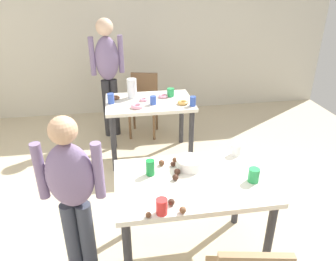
{
  "coord_description": "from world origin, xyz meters",
  "views": [
    {
      "loc": [
        -0.36,
        -2.04,
        2.11
      ],
      "look_at": [
        0.04,
        0.43,
        0.9
      ],
      "focal_mm": 34.29,
      "sensor_mm": 36.0,
      "label": 1
    }
  ],
  "objects_px": {
    "person_girl_near": "(72,191)",
    "mixing_bowl": "(189,163)",
    "dining_table_near": "(192,191)",
    "pitcher_far": "(132,88)",
    "dining_table_far": "(150,110)",
    "soda_can": "(150,167)",
    "chair_far_table": "(144,100)",
    "person_adult_far": "(108,68)"
  },
  "relations": [
    {
      "from": "dining_table_far",
      "to": "mixing_bowl",
      "type": "height_order",
      "value": "mixing_bowl"
    },
    {
      "from": "soda_can",
      "to": "mixing_bowl",
      "type": "bearing_deg",
      "value": 7.47
    },
    {
      "from": "person_girl_near",
      "to": "soda_can",
      "type": "height_order",
      "value": "person_girl_near"
    },
    {
      "from": "dining_table_far",
      "to": "person_girl_near",
      "type": "distance_m",
      "value": 1.91
    },
    {
      "from": "person_adult_far",
      "to": "mixing_bowl",
      "type": "xyz_separation_m",
      "value": [
        0.62,
        -2.23,
        -0.2
      ]
    },
    {
      "from": "dining_table_far",
      "to": "mixing_bowl",
      "type": "xyz_separation_m",
      "value": [
        0.14,
        -1.53,
        0.16
      ]
    },
    {
      "from": "dining_table_far",
      "to": "person_girl_near",
      "type": "height_order",
      "value": "person_girl_near"
    },
    {
      "from": "dining_table_far",
      "to": "pitcher_far",
      "type": "bearing_deg",
      "value": 141.72
    },
    {
      "from": "chair_far_table",
      "to": "pitcher_far",
      "type": "height_order",
      "value": "pitcher_far"
    },
    {
      "from": "dining_table_far",
      "to": "soda_can",
      "type": "xyz_separation_m",
      "value": [
        -0.17,
        -1.57,
        0.18
      ]
    },
    {
      "from": "person_girl_near",
      "to": "mixing_bowl",
      "type": "bearing_deg",
      "value": 14.74
    },
    {
      "from": "person_girl_near",
      "to": "mixing_bowl",
      "type": "height_order",
      "value": "person_girl_near"
    },
    {
      "from": "dining_table_near",
      "to": "person_adult_far",
      "type": "relative_size",
      "value": 0.7
    },
    {
      "from": "mixing_bowl",
      "to": "dining_table_near",
      "type": "bearing_deg",
      "value": -95.07
    },
    {
      "from": "dining_table_near",
      "to": "pitcher_far",
      "type": "distance_m",
      "value": 1.89
    },
    {
      "from": "dining_table_near",
      "to": "pitcher_far",
      "type": "relative_size",
      "value": 4.79
    },
    {
      "from": "dining_table_near",
      "to": "dining_table_far",
      "type": "height_order",
      "value": "same"
    },
    {
      "from": "person_girl_near",
      "to": "soda_can",
      "type": "distance_m",
      "value": 0.58
    },
    {
      "from": "mixing_bowl",
      "to": "person_girl_near",
      "type": "bearing_deg",
      "value": -165.26
    },
    {
      "from": "chair_far_table",
      "to": "mixing_bowl",
      "type": "xyz_separation_m",
      "value": [
        0.15,
        -2.24,
        0.29
      ]
    },
    {
      "from": "dining_table_near",
      "to": "person_girl_near",
      "type": "xyz_separation_m",
      "value": [
        -0.85,
        -0.07,
        0.15
      ]
    },
    {
      "from": "dining_table_far",
      "to": "person_girl_near",
      "type": "xyz_separation_m",
      "value": [
        -0.72,
        -1.76,
        0.16
      ]
    },
    {
      "from": "person_girl_near",
      "to": "chair_far_table",
      "type": "bearing_deg",
      "value": 73.96
    },
    {
      "from": "person_adult_far",
      "to": "mixing_bowl",
      "type": "height_order",
      "value": "person_adult_far"
    },
    {
      "from": "pitcher_far",
      "to": "dining_table_far",
      "type": "bearing_deg",
      "value": -38.28
    },
    {
      "from": "pitcher_far",
      "to": "soda_can",
      "type": "bearing_deg",
      "value": -89.07
    },
    {
      "from": "dining_table_near",
      "to": "soda_can",
      "type": "relative_size",
      "value": 9.31
    },
    {
      "from": "person_girl_near",
      "to": "dining_table_near",
      "type": "bearing_deg",
      "value": 4.45
    },
    {
      "from": "chair_far_table",
      "to": "mixing_bowl",
      "type": "distance_m",
      "value": 2.26
    },
    {
      "from": "chair_far_table",
      "to": "dining_table_near",
      "type": "bearing_deg",
      "value": -86.69
    },
    {
      "from": "dining_table_near",
      "to": "pitcher_far",
      "type": "xyz_separation_m",
      "value": [
        -0.33,
        1.85,
        0.23
      ]
    },
    {
      "from": "soda_can",
      "to": "dining_table_far",
      "type": "bearing_deg",
      "value": 83.95
    },
    {
      "from": "person_adult_far",
      "to": "mixing_bowl",
      "type": "relative_size",
      "value": 7.96
    },
    {
      "from": "dining_table_near",
      "to": "soda_can",
      "type": "xyz_separation_m",
      "value": [
        -0.3,
        0.12,
        0.17
      ]
    },
    {
      "from": "mixing_bowl",
      "to": "soda_can",
      "type": "distance_m",
      "value": 0.31
    },
    {
      "from": "mixing_bowl",
      "to": "dining_table_far",
      "type": "bearing_deg",
      "value": 95.39
    },
    {
      "from": "dining_table_far",
      "to": "soda_can",
      "type": "height_order",
      "value": "soda_can"
    },
    {
      "from": "person_girl_near",
      "to": "pitcher_far",
      "type": "xyz_separation_m",
      "value": [
        0.52,
        1.91,
        0.07
      ]
    },
    {
      "from": "mixing_bowl",
      "to": "soda_can",
      "type": "xyz_separation_m",
      "value": [
        -0.31,
        -0.04,
        0.02
      ]
    },
    {
      "from": "dining_table_far",
      "to": "mixing_bowl",
      "type": "distance_m",
      "value": 1.55
    },
    {
      "from": "person_girl_near",
      "to": "soda_can",
      "type": "xyz_separation_m",
      "value": [
        0.55,
        0.19,
        0.02
      ]
    },
    {
      "from": "dining_table_near",
      "to": "pitcher_far",
      "type": "height_order",
      "value": "pitcher_far"
    }
  ]
}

